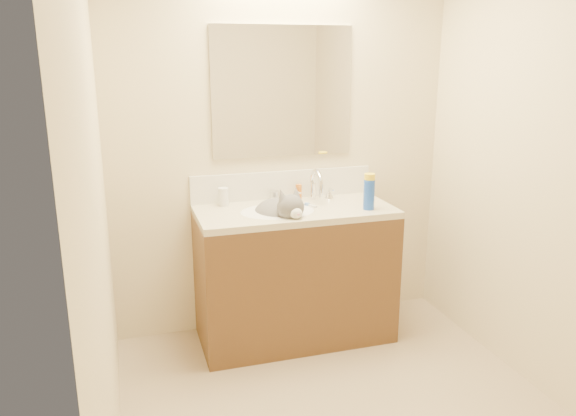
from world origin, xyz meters
TOP-DOWN VIEW (x-y plane):
  - room_shell at (0.00, 0.00)m, footprint 2.24×2.54m
  - vanity_cabinet at (0.00, 0.97)m, footprint 1.20×0.55m
  - counter_slab at (0.00, 0.97)m, footprint 1.20×0.55m
  - basin at (-0.12, 0.94)m, footprint 0.45×0.36m
  - faucet at (0.18, 1.11)m, footprint 0.28×0.20m
  - cat at (-0.10, 0.94)m, footprint 0.40×0.45m
  - backsplash at (0.00, 1.24)m, footprint 1.20×0.02m
  - mirror at (0.00, 1.24)m, footprint 0.90×0.02m
  - pill_bottle at (-0.41, 1.16)m, footprint 0.06×0.06m
  - pill_label at (-0.41, 1.16)m, footprint 0.06×0.06m
  - silver_jar at (-0.07, 1.17)m, footprint 0.07×0.07m
  - amber_bottle at (0.09, 1.18)m, footprint 0.05×0.05m
  - toothbrush at (0.09, 1.02)m, footprint 0.08×0.14m
  - toothbrush_head at (0.09, 1.02)m, footprint 0.03×0.04m
  - spray_can at (0.42, 0.83)m, footprint 0.08×0.08m
  - spray_cap at (0.42, 0.83)m, footprint 0.07×0.07m

SIDE VIEW (x-z plane):
  - vanity_cabinet at x=0.00m, z-range 0.00..0.82m
  - basin at x=-0.12m, z-range 0.72..0.86m
  - cat at x=-0.10m, z-range 0.67..1.00m
  - counter_slab at x=0.00m, z-range 0.82..0.86m
  - toothbrush at x=0.09m, z-range 0.86..0.87m
  - toothbrush_head at x=0.09m, z-range 0.86..0.88m
  - silver_jar at x=-0.07m, z-range 0.86..0.93m
  - pill_label at x=-0.41m, z-range 0.89..0.92m
  - amber_bottle at x=0.09m, z-range 0.86..0.96m
  - pill_bottle at x=-0.41m, z-range 0.86..0.97m
  - faucet at x=0.18m, z-range 0.84..1.05m
  - backsplash at x=0.00m, z-range 0.86..1.04m
  - spray_can at x=0.42m, z-range 0.86..1.04m
  - spray_cap at x=0.42m, z-range 1.04..1.08m
  - room_shell at x=0.00m, z-range 0.23..2.75m
  - mirror at x=0.00m, z-range 1.14..1.94m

